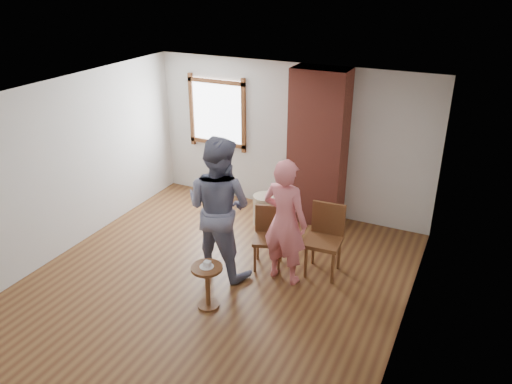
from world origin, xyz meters
TOP-DOWN VIEW (x-y plane):
  - ground at (0.00, 0.00)m, footprint 5.50×5.50m
  - room_shell at (-0.06, 0.61)m, footprint 5.04×5.52m
  - brick_chimney at (0.60, 2.50)m, footprint 0.90×0.50m
  - stoneware_crock at (-0.11, 1.98)m, footprint 0.48×0.48m
  - dark_pot at (-1.22, 2.40)m, footprint 0.16×0.16m
  - dining_chair_left at (0.47, 0.86)m, footprint 0.53×0.53m
  - dining_chair_right at (1.26, 1.05)m, footprint 0.50×0.50m
  - side_table at (0.19, -0.40)m, footprint 0.40×0.40m
  - cake_plate at (0.19, -0.40)m, footprint 0.18×0.18m
  - cake_slice at (0.20, -0.40)m, footprint 0.08×0.07m
  - man at (-0.08, 0.40)m, footprint 1.05×0.85m
  - person_pink at (0.81, 0.60)m, footprint 0.70×0.51m

SIDE VIEW (x-z plane):
  - ground at x=0.00m, z-range 0.00..0.00m
  - dark_pot at x=-1.22m, z-range 0.00..0.16m
  - stoneware_crock at x=-0.11m, z-range 0.00..0.51m
  - side_table at x=0.19m, z-range 0.10..0.70m
  - dining_chair_left at x=0.47m, z-range 0.05..0.95m
  - dining_chair_right at x=1.26m, z-range 0.06..1.08m
  - cake_plate at x=0.19m, z-range 0.60..0.61m
  - cake_slice at x=0.20m, z-range 0.61..0.67m
  - person_pink at x=0.81m, z-range 0.00..1.79m
  - man at x=-0.08m, z-range 0.00..2.03m
  - brick_chimney at x=0.60m, z-range 0.00..2.60m
  - room_shell at x=-0.06m, z-range 0.50..3.12m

